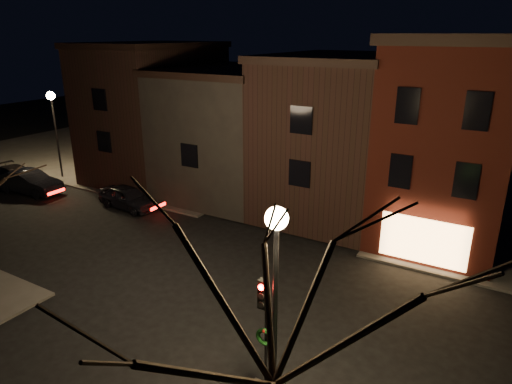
% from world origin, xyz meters
% --- Properties ---
extents(ground, '(120.00, 120.00, 0.00)m').
position_xyz_m(ground, '(0.00, 0.00, 0.00)').
color(ground, black).
rests_on(ground, ground).
extents(sidewalk_far_left, '(30.00, 30.00, 0.12)m').
position_xyz_m(sidewalk_far_left, '(-20.00, 20.00, 0.06)').
color(sidewalk_far_left, '#2D2B28').
rests_on(sidewalk_far_left, ground).
extents(corner_building, '(6.50, 8.50, 10.50)m').
position_xyz_m(corner_building, '(8.00, 9.47, 5.40)').
color(corner_building, '#3F110B').
rests_on(corner_building, ground).
extents(row_building_a, '(7.30, 10.30, 9.40)m').
position_xyz_m(row_building_a, '(1.50, 10.50, 4.83)').
color(row_building_a, black).
rests_on(row_building_a, ground).
extents(row_building_b, '(7.80, 10.30, 8.40)m').
position_xyz_m(row_building_b, '(-5.75, 10.50, 4.33)').
color(row_building_b, black).
rests_on(row_building_b, ground).
extents(row_building_c, '(7.30, 10.30, 9.90)m').
position_xyz_m(row_building_c, '(-13.00, 10.50, 5.08)').
color(row_building_c, black).
rests_on(row_building_c, ground).
extents(street_lamp_near, '(0.60, 0.60, 6.48)m').
position_xyz_m(street_lamp_near, '(6.20, -6.00, 5.18)').
color(street_lamp_near, black).
rests_on(street_lamp_near, sidewalk_near_right).
extents(street_lamp_far, '(0.60, 0.60, 6.48)m').
position_xyz_m(street_lamp_far, '(-19.00, 6.20, 5.18)').
color(street_lamp_far, black).
rests_on(street_lamp_far, sidewalk_far_left).
extents(traffic_signal, '(0.58, 0.38, 4.05)m').
position_xyz_m(traffic_signal, '(5.60, -5.51, 2.81)').
color(traffic_signal, black).
rests_on(traffic_signal, sidewalk_near_right).
extents(bare_tree_right, '(6.40, 6.40, 8.50)m').
position_xyz_m(bare_tree_right, '(7.50, -8.50, 6.15)').
color(bare_tree_right, black).
rests_on(bare_tree_right, sidewalk_near_right).
extents(parked_car_a, '(4.38, 2.04, 1.45)m').
position_xyz_m(parked_car_a, '(-9.83, 4.11, 0.73)').
color(parked_car_a, black).
rests_on(parked_car_a, ground).
extents(parked_car_b, '(5.08, 2.30, 1.62)m').
position_xyz_m(parked_car_b, '(-17.87, 2.73, 0.81)').
color(parked_car_b, black).
rests_on(parked_car_b, ground).
extents(parked_car_c, '(5.14, 2.62, 1.43)m').
position_xyz_m(parked_car_c, '(-20.10, 3.30, 0.72)').
color(parked_car_c, black).
rests_on(parked_car_c, ground).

